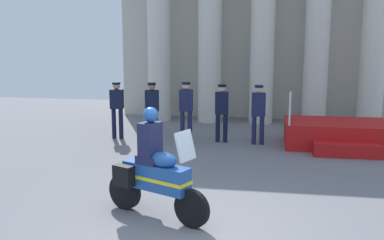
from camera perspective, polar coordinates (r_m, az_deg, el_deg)
ground_plane at (r=7.50m, az=-1.01°, el=-13.63°), size 28.00×28.00×0.00m
colonnade_backdrop at (r=16.57m, az=8.84°, el=12.42°), size 10.52×1.67×6.88m
reviewing_stand at (r=13.36m, az=18.05°, el=-1.78°), size 3.08×2.22×1.59m
officer_in_row_0 at (r=13.78m, az=-9.29°, el=1.80°), size 0.40×0.25×1.69m
officer_in_row_1 at (r=13.49m, az=-4.97°, el=1.68°), size 0.40×0.25×1.69m
officer_in_row_2 at (r=13.26m, az=-0.74°, el=1.67°), size 0.40×0.25×1.73m
officer_in_row_3 at (r=13.18m, az=3.71°, el=1.44°), size 0.40×0.25×1.67m
officer_in_row_4 at (r=13.01m, az=8.23°, el=1.25°), size 0.40×0.25×1.68m
motorcycle_with_rider at (r=7.82m, az=-4.87°, el=-6.43°), size 1.95×1.09×1.90m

